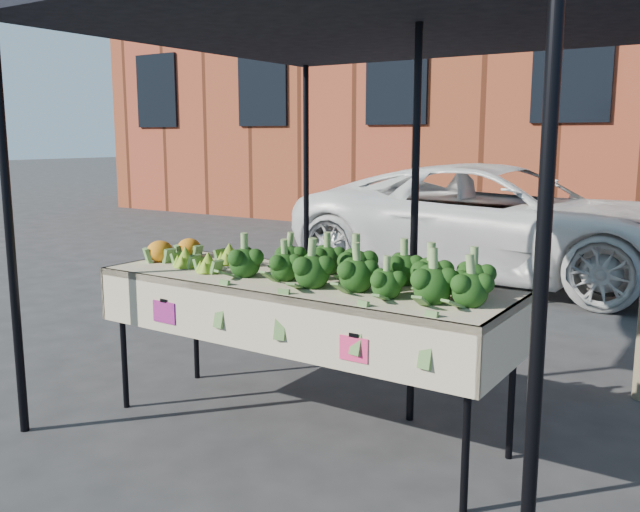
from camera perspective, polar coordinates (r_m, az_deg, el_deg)
The scene contains 8 objects.
ground at distance 4.21m, azimuth -1.33°, elevation -13.67°, with size 90.00×90.00×0.00m, color #272729.
table at distance 3.94m, azimuth -1.61°, elevation -8.33°, with size 2.40×0.81×0.90m.
canopy at distance 4.18m, azimuth 4.04°, elevation 5.59°, with size 3.16×3.16×2.74m, color black, non-canonical shape.
broccoli_heap at distance 3.63m, azimuth 3.24°, elevation -0.73°, with size 1.51×0.54×0.23m, color black.
romanesco_cluster at distance 4.21m, azimuth -9.22°, elevation 0.26°, with size 0.40×0.44×0.17m, color #A5B92E.
cauliflower_pair at distance 4.52m, azimuth -12.00°, elevation 0.72°, with size 0.20×0.40×0.16m, color orange.
vehicle at distance 8.41m, azimuth 15.28°, elevation 14.83°, with size 2.26×1.36×4.91m, color white.
building_left at distance 17.03m, azimuth 8.25°, elevation 19.31°, with size 12.00×8.00×9.00m, color brown.
Camera 1 is at (2.19, -3.17, 1.68)m, focal length 38.42 mm.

